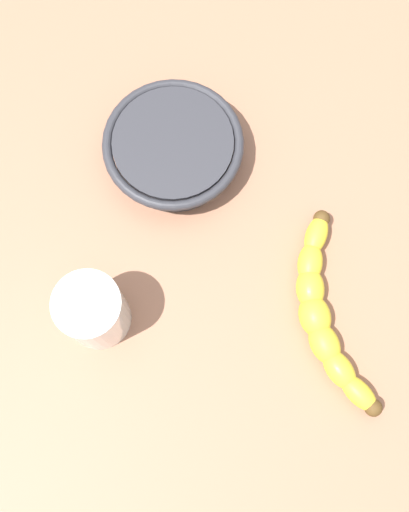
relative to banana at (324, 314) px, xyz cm
name	(u,v)px	position (x,y,z in cm)	size (l,w,h in cm)	color
wooden_tabletop	(242,247)	(-5.23, -11.61, -3.33)	(120.00, 120.00, 3.00)	#98654B
banana	(324,314)	(0.00, 0.00, 0.00)	(21.28, 14.51, 3.66)	yellow
smoothie_glass	(94,312)	(9.11, -24.31, 2.56)	(7.41, 7.41, 9.44)	silver
ceramic_bowl	(174,148)	(-12.97, -23.38, 0.98)	(17.04, 17.04, 4.71)	#2D2D33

